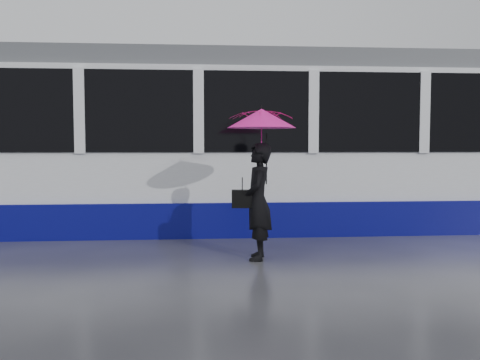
{
  "coord_description": "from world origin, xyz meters",
  "views": [
    {
      "loc": [
        -0.12,
        -7.96,
        1.62
      ],
      "look_at": [
        0.53,
        0.01,
        1.1
      ],
      "focal_mm": 40.0,
      "sensor_mm": 36.0,
      "label": 1
    }
  ],
  "objects": [
    {
      "name": "rails",
      "position": [
        0.0,
        2.5,
        0.01
      ],
      "size": [
        34.0,
        1.51,
        0.02
      ],
      "color": "#3F3D38",
      "rests_on": "ground"
    },
    {
      "name": "ground",
      "position": [
        0.0,
        0.0,
        0.0
      ],
      "size": [
        90.0,
        90.0,
        0.0
      ],
      "primitive_type": "plane",
      "color": "#2B2B30",
      "rests_on": "ground"
    },
    {
      "name": "tram",
      "position": [
        0.42,
        2.5,
        1.64
      ],
      "size": [
        26.0,
        2.56,
        3.35
      ],
      "color": "white",
      "rests_on": "ground"
    },
    {
      "name": "handbag",
      "position": [
        0.53,
        -0.47,
        0.87
      ],
      "size": [
        0.31,
        0.16,
        0.44
      ],
      "rotation": [
        0.0,
        0.0,
        -0.12
      ],
      "color": "black",
      "rests_on": "ground"
    },
    {
      "name": "woman",
      "position": [
        0.75,
        -0.49,
        0.83
      ],
      "size": [
        0.46,
        0.65,
        1.65
      ],
      "primitive_type": "imported",
      "rotation": [
        0.0,
        0.0,
        -1.69
      ],
      "color": "black",
      "rests_on": "ground"
    },
    {
      "name": "umbrella",
      "position": [
        0.8,
        -0.49,
        1.81
      ],
      "size": [
        1.08,
        1.08,
        1.11
      ],
      "rotation": [
        0.0,
        0.0,
        -0.12
      ],
      "color": "#FF157A",
      "rests_on": "ground"
    }
  ]
}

